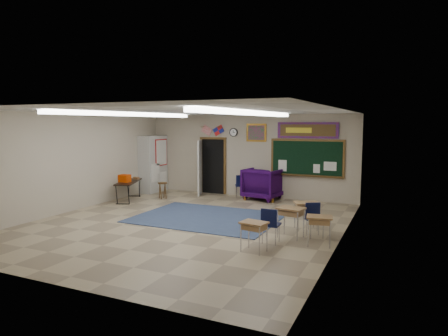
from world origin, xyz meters
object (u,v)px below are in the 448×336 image
at_px(student_desk_front_right, 306,214).
at_px(folding_table, 129,190).
at_px(wingback_armchair, 263,184).
at_px(student_desk_front_left, 291,221).
at_px(wooden_stool, 163,190).

height_order(student_desk_front_right, folding_table, folding_table).
xyz_separation_m(wingback_armchair, student_desk_front_left, (2.15, -4.29, -0.15)).
bearing_deg(wooden_stool, student_desk_front_right, -19.77).
height_order(wingback_armchair, folding_table, wingback_armchair).
height_order(student_desk_front_left, student_desk_front_right, student_desk_front_left).
distance_m(folding_table, wooden_stool, 1.19).
xyz_separation_m(student_desk_front_left, folding_table, (-6.37, 2.11, -0.03)).
bearing_deg(wingback_armchair, folding_table, 35.10).
height_order(student_desk_front_right, wooden_stool, student_desk_front_right).
xyz_separation_m(student_desk_front_right, wooden_stool, (-5.63, 2.03, -0.09)).
distance_m(student_desk_front_left, folding_table, 6.71).
relative_size(student_desk_front_left, folding_table, 0.42).
distance_m(wingback_armchair, student_desk_front_left, 4.80).
relative_size(wingback_armchair, wooden_stool, 2.11).
bearing_deg(wooden_stool, wingback_armchair, 22.92).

